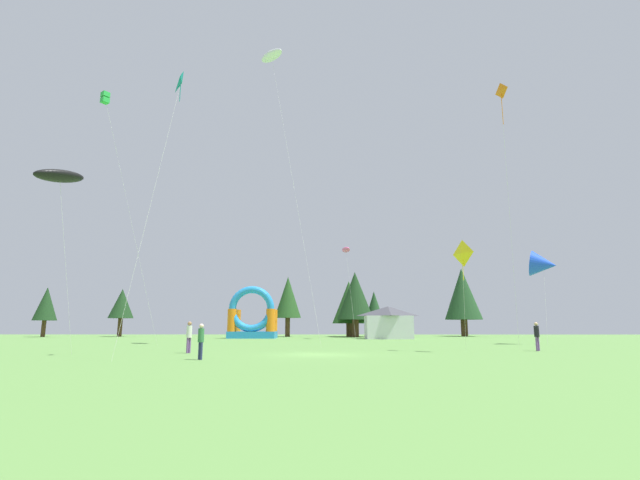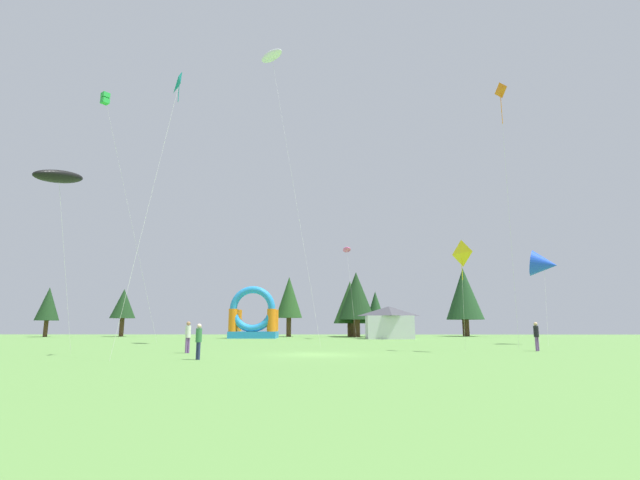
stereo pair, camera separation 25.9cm
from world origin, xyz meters
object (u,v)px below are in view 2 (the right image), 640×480
at_px(kite_yellow_diamond, 460,255).
at_px(festival_tent, 389,322).
at_px(kite_blue_delta, 544,264).
at_px(kite_orange_diamond, 500,96).
at_px(kite_teal_diamond, 180,86).
at_px(person_left_edge, 199,338).
at_px(inflatable_red_slide, 253,320).
at_px(person_near_camera, 188,334).
at_px(kite_black_parafoil, 59,177).
at_px(kite_green_box, 106,100).
at_px(kite_white_parafoil, 272,56).
at_px(kite_pink_parafoil, 347,250).
at_px(person_far_side, 536,334).

distance_m(kite_yellow_diamond, festival_tent, 29.71).
height_order(kite_blue_delta, kite_orange_diamond, kite_orange_diamond).
xyz_separation_m(kite_teal_diamond, person_left_edge, (2.31, -1.99, -14.26)).
distance_m(kite_teal_diamond, inflatable_red_slide, 37.96).
bearing_deg(person_near_camera, kite_black_parafoil, -37.52).
height_order(kite_teal_diamond, kite_green_box, kite_green_box).
xyz_separation_m(kite_green_box, kite_black_parafoil, (2.46, -9.21, -9.49)).
relative_size(kite_green_box, festival_tent, 3.58).
distance_m(kite_blue_delta, festival_tent, 21.48).
relative_size(kite_yellow_diamond, kite_orange_diamond, 0.38).
distance_m(kite_green_box, inflatable_red_slide, 32.24).
distance_m(kite_yellow_diamond, inflatable_red_slide, 36.24).
height_order(kite_blue_delta, person_near_camera, kite_blue_delta).
height_order(kite_black_parafoil, inflatable_red_slide, kite_black_parafoil).
xyz_separation_m(kite_white_parafoil, person_near_camera, (-3.04, -12.47, -26.01)).
height_order(kite_pink_parafoil, person_near_camera, kite_pink_parafoil).
relative_size(kite_pink_parafoil, person_near_camera, 6.19).
distance_m(kite_pink_parafoil, person_near_camera, 33.03).
height_order(kite_orange_diamond, person_left_edge, kite_orange_diamond).
xyz_separation_m(kite_pink_parafoil, kite_black_parafoil, (-17.85, -32.54, -1.04)).
xyz_separation_m(person_near_camera, person_left_edge, (2.11, -5.38, -0.09)).
height_order(kite_white_parafoil, person_far_side, kite_white_parafoil).
relative_size(person_left_edge, festival_tent, 0.30).
distance_m(kite_blue_delta, kite_orange_diamond, 17.28).
relative_size(kite_green_box, inflatable_red_slide, 3.03).
relative_size(kite_black_parafoil, person_far_side, 5.87).
bearing_deg(kite_yellow_diamond, kite_green_box, 168.61).
height_order(kite_green_box, kite_orange_diamond, kite_green_box).
xyz_separation_m(kite_black_parafoil, person_near_camera, (7.00, 2.96, -8.86)).
relative_size(kite_green_box, person_near_camera, 10.84).
xyz_separation_m(kite_green_box, kite_yellow_diamond, (26.18, -5.27, -13.45)).
bearing_deg(kite_white_parafoil, kite_yellow_diamond, -40.03).
distance_m(kite_yellow_diamond, kite_orange_diamond, 11.37).
bearing_deg(festival_tent, kite_teal_diamond, -115.68).
bearing_deg(kite_orange_diamond, person_near_camera, -176.96).
distance_m(kite_orange_diamond, person_left_edge, 24.79).
bearing_deg(inflatable_red_slide, person_near_camera, -87.96).
relative_size(person_near_camera, inflatable_red_slide, 0.28).
bearing_deg(person_near_camera, kite_teal_diamond, 26.22).
relative_size(kite_pink_parafoil, kite_teal_diamond, 0.72).
bearing_deg(person_far_side, kite_white_parafoil, 119.07).
bearing_deg(festival_tent, kite_pink_parafoil, -170.98).
distance_m(kite_white_parafoil, person_near_camera, 29.00).
distance_m(kite_white_parafoil, festival_tent, 33.50).
distance_m(kite_black_parafoil, person_left_edge, 13.00).
height_order(kite_pink_parafoil, festival_tent, kite_pink_parafoil).
height_order(kite_yellow_diamond, person_far_side, kite_yellow_diamond).
bearing_deg(inflatable_red_slide, person_far_side, -52.58).
height_order(kite_pink_parafoil, kite_yellow_diamond, kite_pink_parafoil).
bearing_deg(kite_black_parafoil, kite_teal_diamond, -3.62).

